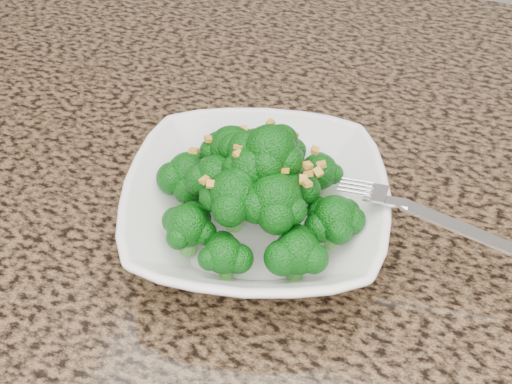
% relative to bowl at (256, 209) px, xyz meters
% --- Properties ---
extents(granite_counter, '(1.64, 1.04, 0.03)m').
position_rel_bowl_xyz_m(granite_counter, '(-0.01, 0.01, -0.04)').
color(granite_counter, brown).
rests_on(granite_counter, cabinet).
extents(bowl, '(0.29, 0.29, 0.06)m').
position_rel_bowl_xyz_m(bowl, '(0.00, 0.00, 0.00)').
color(bowl, white).
rests_on(bowl, granite_counter).
extents(broccoli_pile, '(0.20, 0.20, 0.07)m').
position_rel_bowl_xyz_m(broccoli_pile, '(0.00, 0.00, 0.06)').
color(broccoli_pile, '#09550C').
rests_on(broccoli_pile, bowl).
extents(garlic_topping, '(0.12, 0.12, 0.01)m').
position_rel_bowl_xyz_m(garlic_topping, '(0.00, 0.00, 0.10)').
color(garlic_topping, gold).
rests_on(garlic_topping, broccoli_pile).
extents(fork, '(0.18, 0.03, 0.01)m').
position_rel_bowl_xyz_m(fork, '(0.12, 0.02, 0.03)').
color(fork, silver).
rests_on(fork, bowl).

